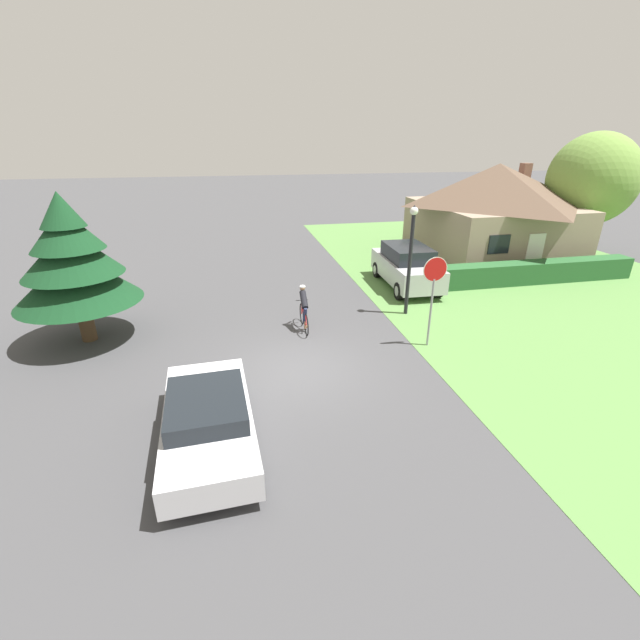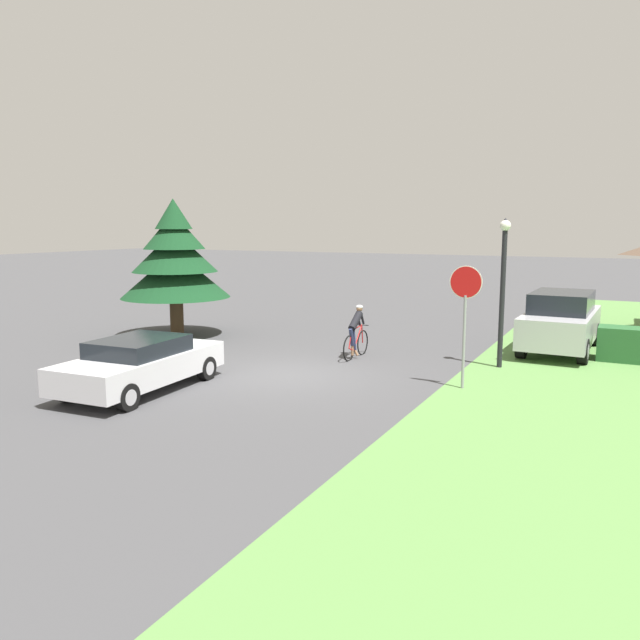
% 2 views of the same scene
% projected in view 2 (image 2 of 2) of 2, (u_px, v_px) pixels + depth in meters
% --- Properties ---
extents(ground_plane, '(140.00, 140.00, 0.00)m').
position_uv_depth(ground_plane, '(288.00, 375.00, 16.42)').
color(ground_plane, '#424244').
extents(sedan_left_lane, '(2.08, 4.47, 1.27)m').
position_uv_depth(sedan_left_lane, '(141.00, 363.00, 14.82)').
color(sedan_left_lane, silver).
rests_on(sedan_left_lane, ground).
extents(cyclist, '(0.44, 1.78, 1.58)m').
position_uv_depth(cyclist, '(356.00, 333.00, 18.49)').
color(cyclist, black).
rests_on(cyclist, ground).
extents(parked_suv_right, '(2.09, 4.73, 1.88)m').
position_uv_depth(parked_suv_right, '(561.00, 322.00, 19.37)').
color(parked_suv_right, '#B7B7BC').
rests_on(parked_suv_right, ground).
extents(stop_sign, '(0.78, 0.07, 2.97)m').
position_uv_depth(stop_sign, '(465.00, 301.00, 14.76)').
color(stop_sign, gray).
rests_on(stop_sign, ground).
extents(street_lamp, '(0.30, 0.30, 4.11)m').
position_uv_depth(street_lamp, '(503.00, 279.00, 16.95)').
color(street_lamp, black).
rests_on(street_lamp, ground).
extents(conifer_tall_near, '(3.83, 3.83, 4.84)m').
position_uv_depth(conifer_tall_near, '(175.00, 260.00, 21.94)').
color(conifer_tall_near, '#4C3823').
rests_on(conifer_tall_near, ground).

